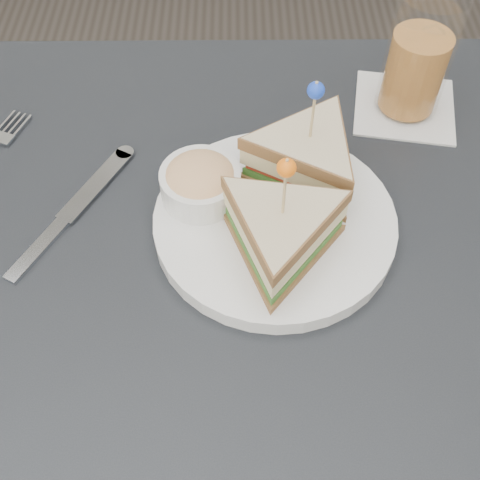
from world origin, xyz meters
name	(u,v)px	position (x,y,z in m)	size (l,w,h in m)	color
ground_plane	(235,478)	(0.00, 0.00, 0.00)	(3.50, 3.50, 0.00)	#3F3833
table	(231,314)	(0.00, 0.00, 0.67)	(0.80, 0.80, 0.75)	black
plate_meal	(281,199)	(0.05, 0.07, 0.79)	(0.33, 0.33, 0.15)	white
cutlery_knife	(69,215)	(-0.18, 0.08, 0.75)	(0.12, 0.20, 0.01)	#B8BCC3
drink_set	(417,62)	(0.22, 0.26, 0.82)	(0.14, 0.14, 0.16)	silver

